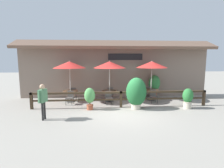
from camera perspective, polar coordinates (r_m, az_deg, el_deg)
ground_plane at (r=9.48m, az=3.74°, el=-9.26°), size 60.00×60.00×0.00m
building_facade at (r=13.14m, az=1.27°, el=5.21°), size 14.28×1.49×4.23m
patio_railing at (r=10.32m, az=2.94°, el=-3.84°), size 10.40×0.14×0.95m
patio_umbrella_near at (r=11.79m, az=-13.70°, el=6.12°), size 2.14×2.14×2.73m
dining_table_near at (r=11.99m, az=-13.40°, el=-2.80°), size 1.01×1.01×0.75m
chair_near_streetside at (r=11.32m, az=-13.54°, el=-4.12°), size 0.49×0.49×0.85m
chair_near_wallside at (r=12.69m, az=-12.55°, el=-2.78°), size 0.49×0.49×0.85m
patio_umbrella_middle at (r=11.52m, az=-0.83°, el=6.31°), size 2.14×2.14×2.73m
dining_table_middle at (r=11.72m, az=-0.81°, el=-2.83°), size 1.01×1.01×0.75m
chair_middle_streetside at (r=10.98m, az=-1.01°, el=-4.27°), size 0.49×0.49×0.85m
chair_middle_wallside at (r=12.51m, az=-0.67°, el=-2.74°), size 0.45×0.45×0.85m
patio_umbrella_far at (r=12.24m, az=12.86°, el=6.21°), size 2.14×2.14×2.73m
dining_table_far at (r=12.43m, az=12.59°, el=-2.39°), size 1.01×1.01×0.75m
chair_far_streetside at (r=11.79m, az=13.42°, el=-3.64°), size 0.44×0.44×0.85m
chair_far_wallside at (r=13.13m, az=11.82°, el=-2.40°), size 0.47×0.47×0.85m
potted_plant_small_flowering at (r=9.88m, az=-7.29°, el=-4.20°), size 0.59×0.54×1.24m
potted_plant_entrance_palm at (r=10.96m, az=23.50°, el=-4.17°), size 0.60×0.54×1.17m
potted_plant_tall_tropical at (r=10.03m, az=7.91°, el=-2.79°), size 1.16×1.04×1.80m
potted_plant_corner_fern at (r=13.30m, az=13.66°, el=0.01°), size 0.84×0.75×1.66m
pedestrian at (r=8.70m, az=-21.66°, el=-4.01°), size 0.34×0.57×1.69m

